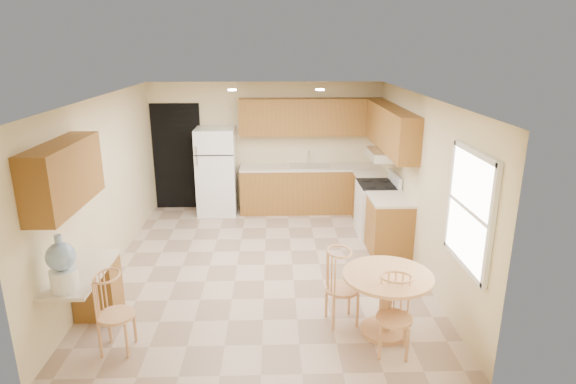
{
  "coord_description": "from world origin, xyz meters",
  "views": [
    {
      "loc": [
        0.14,
        -6.61,
        3.18
      ],
      "look_at": [
        0.36,
        0.3,
        1.05
      ],
      "focal_mm": 30.0,
      "sensor_mm": 36.0,
      "label": 1
    }
  ],
  "objects_px": {
    "chair_table_b": "(397,313)",
    "water_crock": "(62,266)",
    "chair_table_a": "(344,283)",
    "refrigerator": "(217,171)",
    "dining_table": "(386,295)",
    "stove": "(377,208)",
    "chair_desk": "(112,310)"
  },
  "relations": [
    {
      "from": "refrigerator",
      "to": "chair_desk",
      "type": "height_order",
      "value": "refrigerator"
    },
    {
      "from": "refrigerator",
      "to": "water_crock",
      "type": "relative_size",
      "value": 2.77
    },
    {
      "from": "chair_table_a",
      "to": "chair_desk",
      "type": "bearing_deg",
      "value": -89.69
    },
    {
      "from": "refrigerator",
      "to": "stove",
      "type": "relative_size",
      "value": 1.53
    },
    {
      "from": "stove",
      "to": "dining_table",
      "type": "height_order",
      "value": "stove"
    },
    {
      "from": "chair_table_a",
      "to": "water_crock",
      "type": "bearing_deg",
      "value": -91.57
    },
    {
      "from": "refrigerator",
      "to": "stove",
      "type": "bearing_deg",
      "value": -22.99
    },
    {
      "from": "dining_table",
      "to": "water_crock",
      "type": "bearing_deg",
      "value": -175.1
    },
    {
      "from": "chair_table_a",
      "to": "chair_table_b",
      "type": "height_order",
      "value": "chair_table_a"
    },
    {
      "from": "chair_table_a",
      "to": "stove",
      "type": "bearing_deg",
      "value": 150.51
    },
    {
      "from": "chair_desk",
      "to": "water_crock",
      "type": "height_order",
      "value": "water_crock"
    },
    {
      "from": "water_crock",
      "to": "refrigerator",
      "type": "bearing_deg",
      "value": 76.92
    },
    {
      "from": "dining_table",
      "to": "water_crock",
      "type": "relative_size",
      "value": 1.66
    },
    {
      "from": "refrigerator",
      "to": "chair_desk",
      "type": "relative_size",
      "value": 1.89
    },
    {
      "from": "refrigerator",
      "to": "water_crock",
      "type": "xyz_separation_m",
      "value": [
        -1.05,
        -4.52,
        0.21
      ]
    },
    {
      "from": "chair_desk",
      "to": "chair_table_b",
      "type": "bearing_deg",
      "value": 88.83
    },
    {
      "from": "refrigerator",
      "to": "chair_table_b",
      "type": "distance_m",
      "value": 5.25
    },
    {
      "from": "refrigerator",
      "to": "dining_table",
      "type": "bearing_deg",
      "value": -60.94
    },
    {
      "from": "stove",
      "to": "refrigerator",
      "type": "bearing_deg",
      "value": 157.01
    },
    {
      "from": "chair_table_b",
      "to": "chair_desk",
      "type": "bearing_deg",
      "value": 7.77
    },
    {
      "from": "stove",
      "to": "chair_desk",
      "type": "height_order",
      "value": "stove"
    },
    {
      "from": "refrigerator",
      "to": "water_crock",
      "type": "bearing_deg",
      "value": -103.08
    },
    {
      "from": "chair_table_a",
      "to": "water_crock",
      "type": "xyz_separation_m",
      "value": [
        -2.94,
        -0.45,
        0.48
      ]
    },
    {
      "from": "stove",
      "to": "water_crock",
      "type": "xyz_separation_m",
      "value": [
        -3.92,
        -3.3,
        0.57
      ]
    },
    {
      "from": "chair_table_b",
      "to": "water_crock",
      "type": "relative_size",
      "value": 1.45
    },
    {
      "from": "chair_table_a",
      "to": "chair_table_b",
      "type": "xyz_separation_m",
      "value": [
        0.46,
        -0.62,
        -0.03
      ]
    },
    {
      "from": "dining_table",
      "to": "stove",
      "type": "bearing_deg",
      "value": 80.1
    },
    {
      "from": "chair_table_a",
      "to": "chair_table_b",
      "type": "distance_m",
      "value": 0.77
    },
    {
      "from": "dining_table",
      "to": "chair_table_b",
      "type": "relative_size",
      "value": 1.15
    },
    {
      "from": "stove",
      "to": "chair_desk",
      "type": "xyz_separation_m",
      "value": [
        -3.47,
        -3.31,
        0.07
      ]
    },
    {
      "from": "refrigerator",
      "to": "dining_table",
      "type": "relative_size",
      "value": 1.66
    },
    {
      "from": "chair_table_b",
      "to": "water_crock",
      "type": "distance_m",
      "value": 3.44
    }
  ]
}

